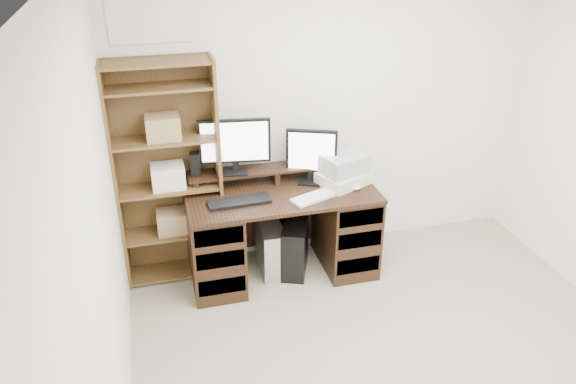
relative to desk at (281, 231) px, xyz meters
name	(u,v)px	position (x,y,z in m)	size (l,w,h in m)	color
room	(452,233)	(0.50, -1.64, 0.86)	(3.54, 4.04, 2.54)	tan
desk	(281,231)	(0.00, 0.00, 0.00)	(1.50, 0.70, 0.75)	black
riser_shelf	(275,170)	(0.00, 0.21, 0.45)	(1.40, 0.22, 0.12)	black
monitor_wide	(235,143)	(-0.32, 0.19, 0.73)	(0.56, 0.17, 0.44)	black
monitor_small	(311,154)	(0.28, 0.11, 0.60)	(0.39, 0.22, 0.45)	black
speaker	(195,164)	(-0.63, 0.22, 0.58)	(0.08, 0.08, 0.19)	black
keyboard_black	(239,202)	(-0.36, -0.11, 0.37)	(0.47, 0.16, 0.03)	black
keyboard_white	(319,196)	(0.26, -0.16, 0.37)	(0.47, 0.14, 0.02)	silver
mouse	(355,188)	(0.57, -0.12, 0.38)	(0.10, 0.07, 0.04)	silver
printer	(344,178)	(0.52, 0.01, 0.41)	(0.39, 0.29, 0.10)	beige
basket	(345,164)	(0.52, 0.01, 0.53)	(0.34, 0.25, 0.15)	#A0A6AA
tower_silver	(271,248)	(-0.08, 0.04, -0.18)	(0.19, 0.42, 0.42)	#BABCC2
tower_black	(295,246)	(0.12, 0.00, -0.17)	(0.34, 0.48, 0.44)	black
bookshelf	(168,173)	(-0.85, 0.21, 0.53)	(0.80, 0.30, 1.80)	brown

